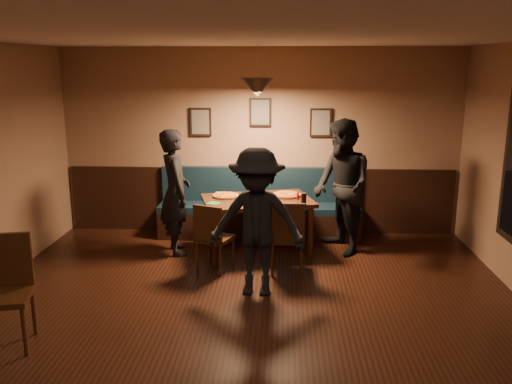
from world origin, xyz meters
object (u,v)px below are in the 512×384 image
(dining_table, at_px, (257,226))
(cafe_chair_far, at_px, (3,295))
(chair_near_right, at_px, (287,236))
(chair_near_left, at_px, (215,237))
(booth_bench, at_px, (259,204))
(diner_front, at_px, (257,222))
(tabasco_bottle, at_px, (298,195))
(soda_glass, at_px, (304,199))
(diner_left, at_px, (175,192))
(diner_right, at_px, (342,187))

(dining_table, distance_m, cafe_chair_far, 3.42)
(dining_table, distance_m, chair_near_right, 0.79)
(dining_table, bearing_deg, chair_near_left, -142.53)
(booth_bench, distance_m, diner_front, 2.09)
(booth_bench, height_order, cafe_chair_far, cafe_chair_far)
(tabasco_bottle, height_order, cafe_chair_far, cafe_chair_far)
(diner_front, bearing_deg, soda_glass, 66.92)
(dining_table, height_order, tabasco_bottle, tabasco_bottle)
(diner_front, height_order, soda_glass, diner_front)
(diner_left, xyz_separation_m, soda_glass, (1.73, -0.25, -0.01))
(diner_front, height_order, cafe_chair_far, diner_front)
(diner_right, bearing_deg, diner_left, -107.91)
(chair_near_right, relative_size, diner_left, 0.55)
(diner_right, xyz_separation_m, tabasco_bottle, (-0.60, -0.14, -0.09))
(diner_right, bearing_deg, tabasco_bottle, -98.52)
(diner_right, relative_size, soda_glass, 12.06)
(chair_near_left, xyz_separation_m, cafe_chair_far, (-1.67, -1.99, 0.08))
(chair_near_right, height_order, tabasco_bottle, chair_near_right)
(booth_bench, xyz_separation_m, dining_table, (0.01, -0.74, -0.11))
(soda_glass, bearing_deg, diner_left, 171.82)
(chair_near_left, xyz_separation_m, chair_near_right, (0.90, -0.02, 0.03))
(dining_table, height_order, diner_left, diner_left)
(chair_near_right, height_order, soda_glass, chair_near_right)
(dining_table, height_order, soda_glass, soda_glass)
(booth_bench, xyz_separation_m, cafe_chair_far, (-2.16, -3.38, 0.02))
(booth_bench, bearing_deg, chair_near_left, -109.59)
(tabasco_bottle, bearing_deg, chair_near_left, -149.18)
(chair_near_left, bearing_deg, cafe_chair_far, -107.61)
(chair_near_left, height_order, cafe_chair_far, cafe_chair_far)
(booth_bench, bearing_deg, diner_right, -28.49)
(booth_bench, relative_size, tabasco_bottle, 23.25)
(booth_bench, relative_size, dining_table, 2.08)
(diner_left, height_order, diner_front, diner_left)
(diner_right, distance_m, soda_glass, 0.66)
(dining_table, relative_size, soda_glass, 9.42)
(cafe_chair_far, bearing_deg, tabasco_bottle, -149.67)
(booth_bench, xyz_separation_m, chair_near_right, (0.41, -1.41, -0.03))
(dining_table, bearing_deg, cafe_chair_far, -144.41)
(dining_table, xyz_separation_m, chair_near_left, (-0.50, -0.65, 0.05))
(diner_right, bearing_deg, booth_bench, -139.94)
(diner_left, height_order, cafe_chair_far, diner_left)
(diner_right, bearing_deg, dining_table, -105.89)
(diner_front, relative_size, soda_glass, 10.94)
(cafe_chair_far, bearing_deg, dining_table, -142.99)
(chair_near_right, distance_m, diner_front, 0.83)
(chair_near_left, bearing_deg, tabasco_bottle, 53.21)
(chair_near_left, bearing_deg, diner_left, 157.07)
(chair_near_left, xyz_separation_m, tabasco_bottle, (1.05, 0.62, 0.40))
(booth_bench, xyz_separation_m, soda_glass, (0.62, -1.01, 0.35))
(chair_near_left, bearing_deg, diner_front, -28.08)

